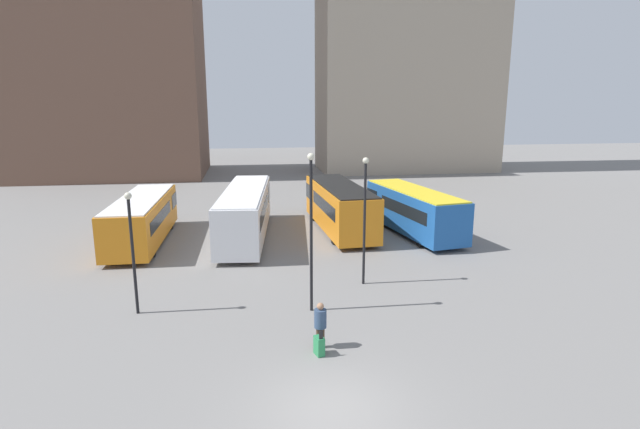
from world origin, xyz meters
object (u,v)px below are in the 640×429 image
Objects in this scene: suitcase at (319,346)px; lamp_post_0 at (132,243)px; bus_1 at (245,211)px; lamp_post_2 at (365,211)px; bus_0 at (142,218)px; bus_3 at (413,210)px; lamp_post_1 at (311,222)px; bus_2 at (339,206)px; traveler at (320,321)px.

suitcase is 0.19× the size of lamp_post_0.
lamp_post_2 is at bearing -143.97° from bus_1.
bus_0 is 11.06m from lamp_post_0.
bus_3 is 13.99m from lamp_post_1.
suitcase is (-3.74, -16.37, -1.32)m from bus_2.
suitcase is (-0.11, -0.50, -0.65)m from traveler.
lamp_post_2 is at bearing 43.70° from lamp_post_1.
lamp_post_0 reaches higher than traveler.
bus_3 is 10.29× the size of suitcase.
suitcase is at bearing -149.88° from bus_0.
lamp_post_1 is 3.88m from lamp_post_2.
bus_3 is at bearing 54.34° from lamp_post_1.
bus_1 is 10.76m from lamp_post_2.
suitcase is 7.70m from lamp_post_2.
lamp_post_0 is at bearing 40.50° from suitcase.
bus_1 is at bearing 68.50° from lamp_post_0.
bus_0 is 12.32m from bus_2.
lamp_post_2 is (9.76, 1.94, 0.50)m from lamp_post_0.
bus_0 is 17.08m from traveler.
bus_0 is at bearing 142.43° from lamp_post_2.
lamp_post_2 is (3.01, 6.35, 3.14)m from suitcase.
suitcase is at bearing 163.62° from bus_2.
traveler is 6.98m from lamp_post_2.
bus_1 reaches higher than suitcase.
bus_3 is 18.38m from lamp_post_0.
bus_3 is 17.09m from suitcase.
bus_1 is 2.41× the size of lamp_post_0.
lamp_post_2 is at bearing -41.70° from suitcase.
lamp_post_2 reaches higher than traveler.
bus_3 is 1.63× the size of lamp_post_2.
bus_2 is at bearing -29.16° from suitcase.
bus_2 reaches higher than traveler.
bus_2 is (12.26, 1.14, 0.15)m from bus_0.
lamp_post_1 is (-8.05, -11.23, 2.18)m from bus_3.
lamp_post_1 reaches higher than bus_2.
lamp_post_1 is 1.08× the size of lamp_post_2.
bus_2 is at bearing -29.17° from traveler.
lamp_post_1 is at bearing -162.11° from bus_1.
lamp_post_1 is at bearing -142.00° from bus_0.
lamp_post_2 is at bearing -126.70° from bus_0.
bus_1 is at bearing -86.71° from bus_0.
lamp_post_1 reaches higher than bus_0.
traveler is 1.76× the size of suitcase.
lamp_post_2 is (-5.26, -8.56, 1.92)m from bus_3.
lamp_post_1 is at bearing -136.30° from lamp_post_2.
lamp_post_1 is (0.11, 3.17, 2.75)m from traveler.
lamp_post_2 is at bearing -42.70° from traveler.
lamp_post_1 reaches higher than bus_3.
bus_1 is 11.97m from lamp_post_0.
traveler is (8.64, -14.72, -0.52)m from bus_0.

